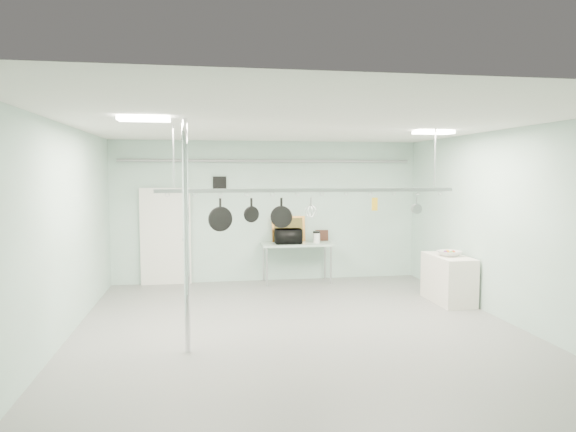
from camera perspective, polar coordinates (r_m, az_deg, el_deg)
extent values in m
plane|color=gray|center=(8.17, 1.40, -12.81)|extent=(8.00, 8.00, 0.00)
cube|color=silver|center=(7.82, 1.45, 10.06)|extent=(7.00, 8.00, 0.02)
cube|color=silver|center=(11.77, -2.22, 0.52)|extent=(7.00, 0.02, 3.20)
cube|color=silver|center=(9.16, 23.42, -1.07)|extent=(0.02, 8.00, 3.20)
cube|color=silver|center=(11.71, -13.43, -2.33)|extent=(1.10, 0.10, 2.20)
cube|color=black|center=(11.63, -7.61, 3.64)|extent=(0.30, 0.04, 0.30)
cylinder|color=gray|center=(11.65, -2.18, 6.14)|extent=(6.60, 0.07, 0.07)
cylinder|color=silver|center=(7.11, -11.24, -2.33)|extent=(0.08, 0.08, 3.20)
cube|color=#A6C4B5|center=(11.55, 0.99, -3.14)|extent=(1.60, 0.70, 0.05)
cylinder|color=#B7B7BC|center=(11.24, -2.38, -5.69)|extent=(0.04, 0.04, 0.86)
cylinder|color=#B7B7BC|center=(11.79, -2.71, -5.20)|extent=(0.04, 0.04, 0.86)
cylinder|color=#B7B7BC|center=(11.50, 4.79, -5.46)|extent=(0.04, 0.04, 0.86)
cylinder|color=#B7B7BC|center=(12.04, 4.14, -5.00)|extent=(0.04, 0.04, 0.86)
cube|color=silver|center=(10.36, 17.39, -6.69)|extent=(0.60, 1.20, 0.90)
cube|color=#B7B7BC|center=(8.13, 2.43, 2.88)|extent=(4.80, 0.06, 0.06)
cylinder|color=#B7B7BC|center=(7.97, -12.61, 6.32)|extent=(0.02, 0.02, 0.94)
cylinder|color=#B7B7BC|center=(8.80, 16.02, 6.09)|extent=(0.02, 0.02, 0.94)
cube|color=white|center=(6.93, -15.71, 10.33)|extent=(0.65, 0.30, 0.05)
cube|color=white|center=(9.14, 15.85, 8.93)|extent=(0.65, 0.30, 0.05)
imported|color=black|center=(11.45, 0.03, -2.26)|extent=(0.60, 0.41, 0.33)
cylinder|color=white|center=(11.58, 3.19, -2.45)|extent=(0.18, 0.18, 0.22)
cube|color=#CC8136|center=(11.78, 0.05, -1.44)|extent=(0.79, 0.20, 0.58)
cube|color=#361C13|center=(11.95, 3.77, -2.16)|extent=(0.30, 0.10, 0.25)
imported|color=silver|center=(10.23, 17.49, -3.99)|extent=(0.49, 0.49, 0.10)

